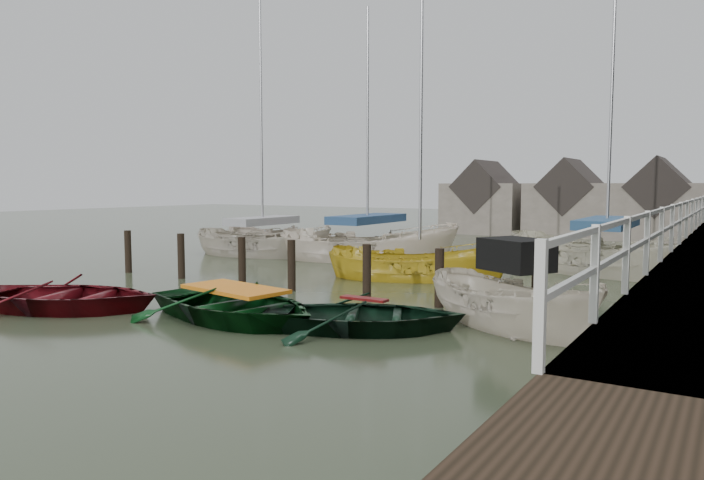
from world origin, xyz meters
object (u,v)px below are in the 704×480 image
Objects in this scene: sailboat_c at (420,278)px; rowboat_dkgreen at (364,330)px; rowboat_red at (66,310)px; sailboat_a at (263,254)px; sailboat_e at (263,246)px; motorboat at (512,324)px; sailboat_d at (605,272)px; rowboat_green at (235,321)px; sailboat_b at (367,259)px.

rowboat_dkgreen is at bearing 174.20° from sailboat_c.
sailboat_a reaches higher than rowboat_red.
sailboat_a is 1.33× the size of sailboat_e.
sailboat_e is at bearing 0.31° from rowboat_red.
sailboat_d reaches higher than motorboat.
sailboat_e is (-5.76, 13.91, 0.06)m from rowboat_red.
sailboat_e is at bearing 20.05° from rowboat_dkgreen.
sailboat_c reaches higher than motorboat.
rowboat_green is 1.13× the size of rowboat_dkgreen.
sailboat_d is at bearing -90.18° from sailboat_a.
sailboat_b is 8.54m from sailboat_d.
sailboat_a is at bearing 51.34° from sailboat_c.
sailboat_b is at bearing -87.26° from sailboat_a.
sailboat_e reaches higher than motorboat.
rowboat_green reaches higher than rowboat_red.
sailboat_c is 6.32m from sailboat_d.
rowboat_green is at bearing 78.00° from rowboat_dkgreen.
rowboat_red is 4.31m from rowboat_green.
rowboat_green is 0.37× the size of sailboat_d.
sailboat_e reaches higher than rowboat_dkgreen.
rowboat_dkgreen is at bearing 153.41° from motorboat.
rowboat_dkgreen is 0.85× the size of motorboat.
sailboat_e is (-15.26, 0.86, 0.00)m from sailboat_d.
sailboat_a is 13.09m from sailboat_d.
sailboat_d reaches higher than sailboat_e.
rowboat_green is at bearing -151.12° from sailboat_a.
sailboat_b is (4.47, 0.88, -0.01)m from sailboat_a.
sailboat_a reaches higher than rowboat_dkgreen.
sailboat_e is (-10.57, 5.10, 0.05)m from sailboat_c.
motorboat is 0.47× the size of sailboat_c.
sailboat_b is at bearing 113.81° from sailboat_d.
rowboat_red is 7.17m from rowboat_dkgreen.
sailboat_a is 0.96× the size of sailboat_d.
rowboat_green is 12.99m from sailboat_d.
sailboat_c is at bearing 70.60° from motorboat.
rowboat_red is 0.41× the size of sailboat_b.
rowboat_dkgreen is 2.99m from motorboat.
sailboat_b is 1.23× the size of sailboat_e.
sailboat_c is 0.82× the size of sailboat_d.
rowboat_dkgreen is 0.45× the size of sailboat_e.
rowboat_red is at bearing 116.28° from rowboat_green.
sailboat_c is (3.79, -3.24, -0.04)m from sailboat_b.
rowboat_green is 7.61m from sailboat_c.
rowboat_dkgreen is at bearing -65.63° from rowboat_green.
rowboat_red reaches higher than rowboat_dkgreen.
sailboat_b reaches higher than rowboat_green.
motorboat is at bearing -103.18° from sailboat_e.
rowboat_red is at bearing 79.15° from rowboat_dkgreen.
sailboat_b is at bearing -84.36° from sailboat_e.
sailboat_d is at bearing -39.77° from rowboat_dkgreen.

